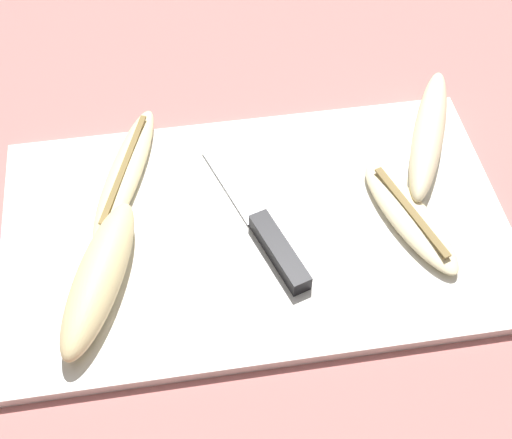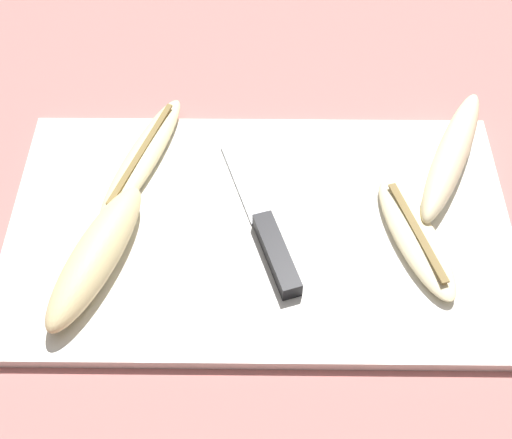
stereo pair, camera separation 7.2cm
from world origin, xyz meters
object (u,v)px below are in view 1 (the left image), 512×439
at_px(banana_pale_long, 429,133).
at_px(banana_soft_right, 125,173).
at_px(banana_cream_curved, 410,216).
at_px(knife, 270,239).
at_px(banana_mellow_near, 99,277).

bearing_deg(banana_pale_long, banana_soft_right, 179.98).
bearing_deg(banana_cream_curved, knife, -177.97).
distance_m(banana_mellow_near, banana_soft_right, 0.14).
bearing_deg(banana_soft_right, knife, -37.87).
xyz_separation_m(banana_mellow_near, banana_cream_curved, (0.31, 0.03, -0.01)).
distance_m(banana_pale_long, banana_soft_right, 0.34).
distance_m(knife, banana_pale_long, 0.22).
distance_m(knife, banana_cream_curved, 0.15).
distance_m(banana_mellow_near, banana_pale_long, 0.39).
bearing_deg(banana_soft_right, banana_pale_long, -0.02).
height_order(banana_pale_long, banana_soft_right, banana_pale_long).
bearing_deg(banana_mellow_near, knife, 9.32).
height_order(banana_mellow_near, banana_soft_right, banana_mellow_near).
bearing_deg(banana_cream_curved, banana_pale_long, 64.02).
xyz_separation_m(banana_cream_curved, banana_soft_right, (-0.29, 0.10, 0.00)).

